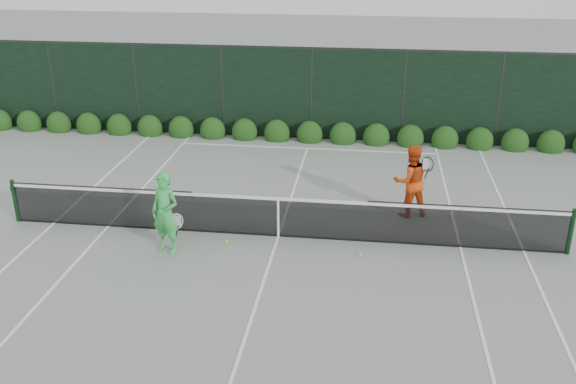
# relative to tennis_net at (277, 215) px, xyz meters

# --- Properties ---
(ground) EXTENTS (80.00, 80.00, 0.00)m
(ground) POSITION_rel_tennis_net_xyz_m (0.02, 0.00, -0.53)
(ground) COLOR gray
(ground) RESTS_ON ground
(tennis_net) EXTENTS (12.90, 0.10, 1.07)m
(tennis_net) POSITION_rel_tennis_net_xyz_m (0.00, 0.00, 0.00)
(tennis_net) COLOR #113317
(tennis_net) RESTS_ON ground
(player_woman) EXTENTS (0.78, 0.64, 1.83)m
(player_woman) POSITION_rel_tennis_net_xyz_m (-2.29, -1.02, 0.38)
(player_woman) COLOR green
(player_woman) RESTS_ON ground
(player_man) EXTENTS (1.06, 0.93, 1.82)m
(player_man) POSITION_rel_tennis_net_xyz_m (3.05, 1.61, 0.38)
(player_man) COLOR #D94812
(player_man) RESTS_ON ground
(court_lines) EXTENTS (11.03, 23.83, 0.01)m
(court_lines) POSITION_rel_tennis_net_xyz_m (0.02, 0.00, -0.53)
(court_lines) COLOR white
(court_lines) RESTS_ON ground
(windscreen_fence) EXTENTS (32.00, 21.07, 3.06)m
(windscreen_fence) POSITION_rel_tennis_net_xyz_m (0.02, -2.71, 0.98)
(windscreen_fence) COLOR black
(windscreen_fence) RESTS_ON ground
(hedge_row) EXTENTS (31.66, 0.65, 0.94)m
(hedge_row) POSITION_rel_tennis_net_xyz_m (0.02, 7.15, -0.30)
(hedge_row) COLOR #11350E
(hedge_row) RESTS_ON ground
(tennis_balls) EXTENTS (3.10, 1.13, 0.07)m
(tennis_balls) POSITION_rel_tennis_net_xyz_m (-0.02, -0.28, -0.50)
(tennis_balls) COLOR #D4EC34
(tennis_balls) RESTS_ON ground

